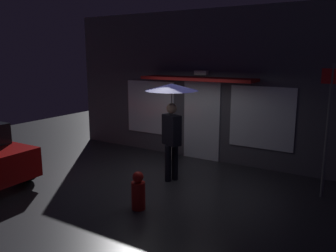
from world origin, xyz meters
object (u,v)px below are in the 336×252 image
(street_sign_post, at_px, (328,124))
(fire_hydrant, at_px, (138,192))
(sidewalk_bollard, at_px, (172,149))
(person_with_umbrella, at_px, (172,106))

(street_sign_post, height_order, fire_hydrant, street_sign_post)
(street_sign_post, relative_size, sidewalk_bollard, 4.57)
(sidewalk_bollard, distance_m, fire_hydrant, 3.28)
(street_sign_post, bearing_deg, person_with_umbrella, -165.66)
(sidewalk_bollard, bearing_deg, street_sign_post, -8.50)
(person_with_umbrella, relative_size, street_sign_post, 0.83)
(sidewalk_bollard, bearing_deg, fire_hydrant, -70.15)
(sidewalk_bollard, bearing_deg, person_with_umbrella, -59.10)
(person_with_umbrella, height_order, fire_hydrant, person_with_umbrella)
(fire_hydrant, bearing_deg, street_sign_post, 40.37)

